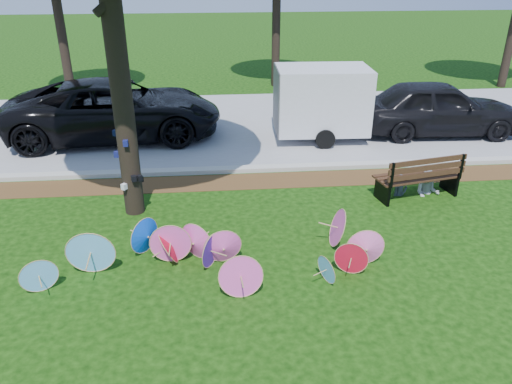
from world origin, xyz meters
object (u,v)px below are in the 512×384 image
(parasol_pile, at_px, (217,249))
(black_van, at_px, (115,110))
(dark_pickup, at_px, (438,108))
(person_right, at_px, (430,171))
(park_bench, at_px, (417,175))
(person_left, at_px, (402,175))
(cargo_trailer, at_px, (322,99))

(parasol_pile, relative_size, black_van, 1.00)
(dark_pickup, bearing_deg, person_right, 157.48)
(black_van, relative_size, person_right, 5.47)
(black_van, bearing_deg, park_bench, -126.12)
(black_van, relative_size, park_bench, 3.15)
(dark_pickup, bearing_deg, black_van, 89.52)
(parasol_pile, height_order, person_left, person_left)
(dark_pickup, relative_size, cargo_trailer, 1.82)
(cargo_trailer, bearing_deg, parasol_pile, -114.28)
(black_van, relative_size, cargo_trailer, 2.36)
(dark_pickup, distance_m, cargo_trailer, 3.92)
(cargo_trailer, relative_size, person_right, 2.32)
(parasol_pile, relative_size, dark_pickup, 1.29)
(cargo_trailer, bearing_deg, park_bench, -69.04)
(parasol_pile, relative_size, person_left, 6.31)
(parasol_pile, distance_m, park_bench, 5.58)
(parasol_pile, bearing_deg, park_bench, 28.30)
(cargo_trailer, relative_size, person_left, 2.68)
(park_bench, bearing_deg, black_van, 136.05)
(person_right, bearing_deg, person_left, -155.88)
(park_bench, xyz_separation_m, person_left, (-0.35, 0.05, -0.02))
(parasol_pile, height_order, dark_pickup, dark_pickup)
(park_bench, bearing_deg, person_right, -3.66)
(park_bench, bearing_deg, person_left, 160.08)
(cargo_trailer, relative_size, park_bench, 1.34)
(dark_pickup, xyz_separation_m, person_left, (-2.77, -4.42, -0.35))
(person_left, bearing_deg, parasol_pile, -163.97)
(dark_pickup, height_order, person_right, dark_pickup)
(parasol_pile, distance_m, cargo_trailer, 7.81)
(cargo_trailer, height_order, park_bench, cargo_trailer)
(dark_pickup, bearing_deg, parasol_pile, 136.69)
(parasol_pile, xyz_separation_m, person_right, (5.26, 2.70, 0.23))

